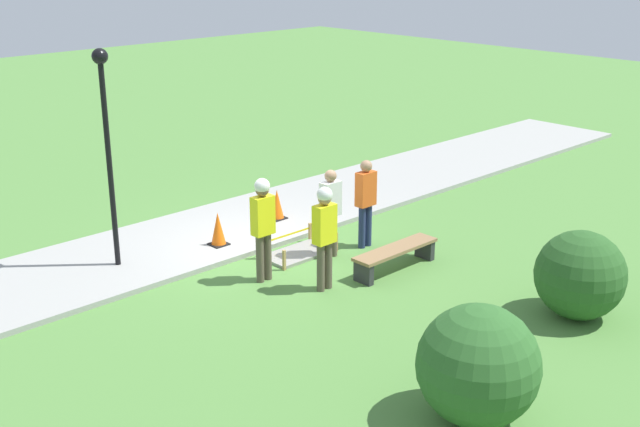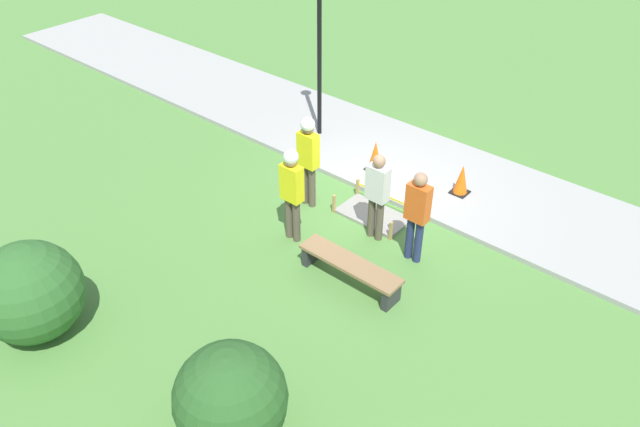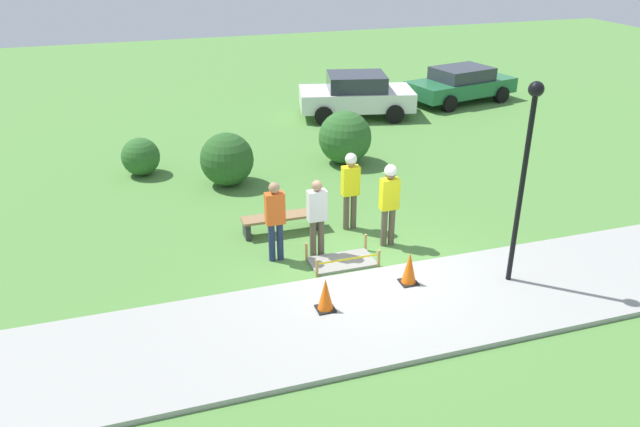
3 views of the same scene
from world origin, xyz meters
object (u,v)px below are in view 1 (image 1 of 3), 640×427
at_px(bystander_in_orange_shirt, 366,198).
at_px(lamppost_near, 106,127).
at_px(worker_supervisor, 263,219).
at_px(worker_assistant, 325,228).
at_px(traffic_cone_far_patch, 218,229).
at_px(traffic_cone_near_patch, 277,204).
at_px(bystander_in_gray_shirt, 330,208).
at_px(park_bench, 396,254).

height_order(bystander_in_orange_shirt, lamppost_near, lamppost_near).
bearing_deg(worker_supervisor, worker_assistant, 116.79).
bearing_deg(traffic_cone_far_patch, traffic_cone_near_patch, -168.23).
xyz_separation_m(bystander_in_gray_shirt, lamppost_near, (3.28, -2.28, 1.70)).
distance_m(park_bench, worker_assistant, 1.77).
height_order(park_bench, bystander_in_gray_shirt, bystander_in_gray_shirt).
distance_m(bystander_in_gray_shirt, lamppost_near, 4.34).
xyz_separation_m(park_bench, bystander_in_orange_shirt, (-0.46, -1.21, 0.70)).
xyz_separation_m(bystander_in_orange_shirt, bystander_in_gray_shirt, (0.89, -0.08, -0.02)).
xyz_separation_m(traffic_cone_near_patch, worker_supervisor, (2.17, 2.17, 0.74)).
height_order(traffic_cone_near_patch, worker_supervisor, worker_supervisor).
relative_size(bystander_in_orange_shirt, bystander_in_gray_shirt, 1.02).
height_order(park_bench, worker_assistant, worker_assistant).
xyz_separation_m(traffic_cone_near_patch, traffic_cone_far_patch, (1.85, 0.39, 0.01)).
height_order(worker_supervisor, lamppost_near, lamppost_near).
height_order(traffic_cone_far_patch, worker_assistant, worker_assistant).
bearing_deg(bystander_in_gray_shirt, traffic_cone_far_patch, -53.63).
xyz_separation_m(traffic_cone_far_patch, park_bench, (-1.75, 3.09, -0.11)).
xyz_separation_m(traffic_cone_far_patch, bystander_in_orange_shirt, (-2.21, 1.87, 0.58)).
relative_size(traffic_cone_far_patch, worker_assistant, 0.36).
relative_size(worker_assistant, bystander_in_orange_shirt, 1.05).
relative_size(park_bench, worker_supervisor, 1.00).
height_order(worker_assistant, lamppost_near, lamppost_near).
bearing_deg(worker_supervisor, traffic_cone_far_patch, -100.00).
bearing_deg(worker_assistant, lamppost_near, -56.65).
relative_size(worker_supervisor, worker_assistant, 1.02).
xyz_separation_m(worker_assistant, bystander_in_orange_shirt, (-2.01, -0.93, -0.12)).
height_order(traffic_cone_near_patch, traffic_cone_far_patch, traffic_cone_far_patch).
bearing_deg(lamppost_near, bystander_in_orange_shirt, 150.56).
relative_size(bystander_in_orange_shirt, lamppost_near, 0.45).
relative_size(worker_assistant, bystander_in_gray_shirt, 1.08).
bearing_deg(park_bench, worker_supervisor, -32.36).
xyz_separation_m(park_bench, lamppost_near, (3.71, -3.57, 2.37)).
distance_m(traffic_cone_near_patch, worker_supervisor, 3.15).
relative_size(traffic_cone_far_patch, park_bench, 0.35).
bearing_deg(worker_assistant, bystander_in_gray_shirt, -138.06).
bearing_deg(worker_assistant, bystander_in_orange_shirt, -155.14).
bearing_deg(worker_assistant, worker_supervisor, -63.21).
distance_m(traffic_cone_near_patch, park_bench, 3.48).
bearing_deg(bystander_in_orange_shirt, park_bench, 69.13).
bearing_deg(bystander_in_orange_shirt, worker_assistant, 24.86).
distance_m(traffic_cone_near_patch, bystander_in_gray_shirt, 2.32).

